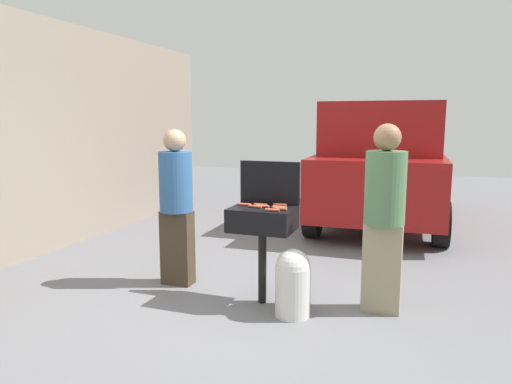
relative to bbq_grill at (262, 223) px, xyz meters
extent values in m
plane|color=slate|center=(-0.20, -0.19, -0.79)|extent=(24.00, 24.00, 0.00)
cube|color=gray|center=(-3.35, 0.81, 0.74)|extent=(0.24, 8.00, 3.06)
cylinder|color=black|center=(0.00, 0.00, -0.43)|extent=(0.08, 0.08, 0.72)
cube|color=black|center=(0.00, 0.00, 0.03)|extent=(0.60, 0.44, 0.22)
cube|color=black|center=(0.00, 0.22, 0.35)|extent=(0.60, 0.05, 0.42)
cylinder|color=#AD4228|center=(0.13, 0.13, 0.16)|extent=(0.13, 0.04, 0.03)
cylinder|color=#C6593D|center=(0.14, -0.14, 0.16)|extent=(0.13, 0.04, 0.03)
cylinder|color=#B74C33|center=(-0.04, 0.07, 0.16)|extent=(0.13, 0.03, 0.03)
cylinder|color=#C6593D|center=(0.17, 0.02, 0.16)|extent=(0.13, 0.03, 0.03)
cylinder|color=#C6593D|center=(-0.06, -0.03, 0.16)|extent=(0.13, 0.04, 0.03)
cylinder|color=#B74C33|center=(0.19, -0.07, 0.16)|extent=(0.13, 0.04, 0.03)
cylinder|color=#C6593D|center=(0.17, -0.01, 0.16)|extent=(0.13, 0.04, 0.03)
cylinder|color=#C6593D|center=(-0.19, 0.04, 0.16)|extent=(0.13, 0.03, 0.03)
cylinder|color=#C6593D|center=(0.00, 0.00, 0.16)|extent=(0.13, 0.03, 0.03)
cylinder|color=silver|center=(0.36, -0.20, -0.56)|extent=(0.32, 0.32, 0.46)
sphere|color=silver|center=(0.36, -0.20, -0.33)|extent=(0.31, 0.31, 0.31)
cube|color=#3F3323|center=(-1.03, 0.20, -0.39)|extent=(0.33, 0.18, 0.80)
cylinder|color=#2D598C|center=(-1.03, 0.20, 0.32)|extent=(0.35, 0.35, 0.63)
sphere|color=tan|center=(-1.03, 0.20, 0.75)|extent=(0.23, 0.23, 0.23)
cube|color=gray|center=(1.10, 0.18, -0.38)|extent=(0.34, 0.19, 0.83)
cylinder|color=#4C724C|center=(1.10, 0.18, 0.36)|extent=(0.36, 0.36, 0.66)
sphere|color=#936B4C|center=(1.10, 0.18, 0.81)|extent=(0.24, 0.24, 0.24)
cube|color=maroon|center=(0.73, 4.27, -0.02)|extent=(2.03, 4.46, 0.90)
cube|color=maroon|center=(0.73, 4.07, 0.83)|extent=(1.84, 2.65, 0.80)
cylinder|color=black|center=(1.68, 2.75, -0.47)|extent=(0.24, 0.65, 0.64)
cylinder|color=black|center=(-0.13, 2.70, -0.47)|extent=(0.24, 0.65, 0.64)
cylinder|color=black|center=(1.58, 5.83, -0.47)|extent=(0.24, 0.65, 0.64)
cylinder|color=black|center=(-0.22, 5.78, -0.47)|extent=(0.24, 0.65, 0.64)
camera|label=1|loc=(1.43, -4.13, 0.97)|focal=33.08mm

